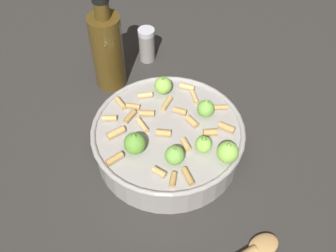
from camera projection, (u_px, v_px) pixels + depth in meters
name	position (u px, v px, depth m)	size (l,w,h in m)	color
ground_plane	(168.00, 151.00, 0.74)	(2.40, 2.40, 0.00)	#2D2B28
cooking_pan	(169.00, 139.00, 0.71)	(0.27, 0.27, 0.10)	#9E9993
pepper_shaker	(147.00, 45.00, 0.89)	(0.04, 0.04, 0.08)	gray
olive_oil_bottle	(107.00, 50.00, 0.80)	(0.06, 0.06, 0.21)	#4C3814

